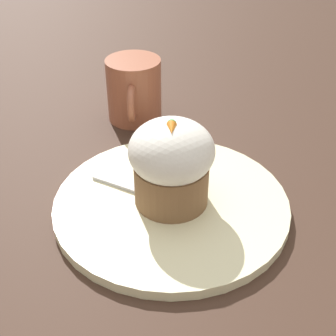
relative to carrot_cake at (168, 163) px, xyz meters
The scene contains 5 objects.
ground_plane 0.06m from the carrot_cake, 153.94° to the right, with size 4.00×4.00×0.00m, color #3D281E.
dessert_plate 0.05m from the carrot_cake, 153.94° to the right, with size 0.25×0.25×0.01m.
carrot_cake is the anchor object (origin of this frame).
spoon 0.05m from the carrot_cake, 107.32° to the right, with size 0.07×0.11×0.01m.
coffee_cup 0.21m from the carrot_cake, 165.30° to the right, with size 0.11×0.08×0.09m.
Camera 1 is at (0.39, 0.00, 0.33)m, focal length 50.00 mm.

